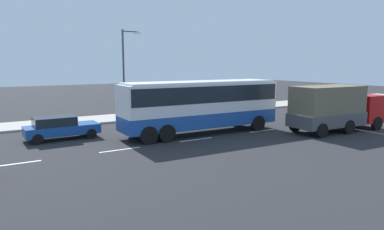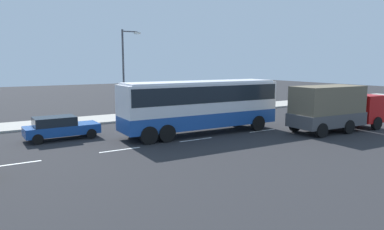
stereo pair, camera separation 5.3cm
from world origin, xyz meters
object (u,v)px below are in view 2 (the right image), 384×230
(cargo_truck, at_px, (335,107))
(car_black_sedan, at_px, (326,109))
(pedestrian_at_crossing, at_px, (159,106))
(street_lamp, at_px, (125,69))
(pedestrian_near_curb, at_px, (235,99))
(coach_bus, at_px, (201,101))
(car_blue_saloon, at_px, (60,127))

(cargo_truck, distance_m, car_black_sedan, 6.12)
(car_black_sedan, bearing_deg, pedestrian_at_crossing, 148.36)
(cargo_truck, xyz_separation_m, street_lamp, (-11.11, 11.85, 2.62))
(pedestrian_at_crossing, relative_size, street_lamp, 0.22)
(pedestrian_at_crossing, bearing_deg, street_lamp, -125.84)
(street_lamp, bearing_deg, pedestrian_near_curb, 4.90)
(cargo_truck, relative_size, pedestrian_near_curb, 4.63)
(coach_bus, relative_size, pedestrian_near_curb, 6.87)
(coach_bus, relative_size, car_blue_saloon, 2.50)
(pedestrian_at_crossing, distance_m, street_lamp, 4.58)
(cargo_truck, bearing_deg, pedestrian_near_curb, 87.69)
(car_blue_saloon, bearing_deg, coach_bus, -20.62)
(coach_bus, bearing_deg, pedestrian_at_crossing, 86.43)
(cargo_truck, distance_m, pedestrian_at_crossing, 14.50)
(cargo_truck, height_order, street_lamp, street_lamp)
(pedestrian_near_curb, bearing_deg, car_black_sedan, -23.73)
(coach_bus, bearing_deg, pedestrian_near_curb, 42.86)
(car_black_sedan, relative_size, pedestrian_at_crossing, 2.92)
(coach_bus, distance_m, car_black_sedan, 13.15)
(street_lamp, bearing_deg, pedestrian_at_crossing, 5.15)
(cargo_truck, relative_size, pedestrian_at_crossing, 4.68)
(pedestrian_near_curb, height_order, pedestrian_at_crossing, pedestrian_near_curb)
(car_blue_saloon, xyz_separation_m, car_black_sedan, (21.77, -3.37, 0.02))
(coach_bus, distance_m, car_blue_saloon, 9.37)
(car_blue_saloon, relative_size, pedestrian_near_curb, 2.75)
(coach_bus, relative_size, pedestrian_at_crossing, 6.94)
(car_black_sedan, relative_size, pedestrian_near_curb, 2.89)
(coach_bus, bearing_deg, street_lamp, 109.89)
(pedestrian_at_crossing, bearing_deg, car_blue_saloon, -104.61)
(coach_bus, bearing_deg, cargo_truck, -24.75)
(car_black_sedan, relative_size, street_lamp, 0.65)
(car_black_sedan, bearing_deg, car_blue_saloon, 172.62)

